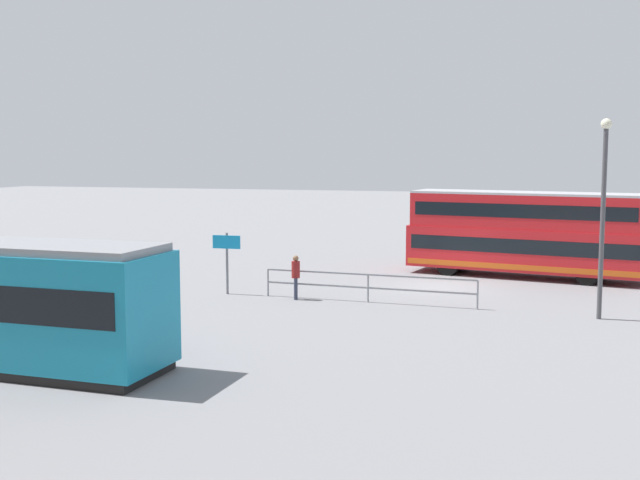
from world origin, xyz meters
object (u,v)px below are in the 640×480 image
pedestrian_near_railing (296,274)px  info_sign (227,252)px  double_decker_bus (525,234)px  street_lamp (603,203)px

pedestrian_near_railing → info_sign: size_ratio=0.69×
info_sign → double_decker_bus: bearing=-145.2°
pedestrian_near_railing → info_sign: info_sign is taller
pedestrian_near_railing → street_lamp: street_lamp is taller
info_sign → street_lamp: size_ratio=0.36×
street_lamp → info_sign: bearing=-3.5°
double_decker_bus → street_lamp: (-2.76, 8.61, 1.96)m
double_decker_bus → info_sign: bearing=34.8°
info_sign → street_lamp: 14.12m
info_sign → pedestrian_near_railing: bearing=174.2°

